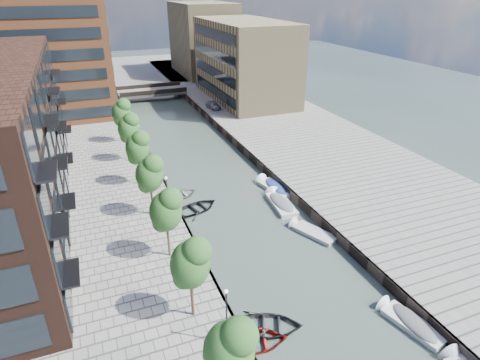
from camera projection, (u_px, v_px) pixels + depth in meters
water at (196, 155)px, 54.09m from camera, size 300.00×300.00×0.00m
quay_right at (301, 136)px, 59.18m from camera, size 20.00×140.00×1.00m
quay_wall_left at (151, 158)px, 51.85m from camera, size 0.25×140.00×1.00m
quay_wall_right at (238, 145)px, 55.90m from camera, size 0.25×140.00×1.00m
far_closure at (132, 71)px, 103.95m from camera, size 80.00×40.00×1.00m
apartment_block at (6, 143)px, 35.60m from camera, size 8.00×38.00×14.00m
tower at (41, 18)px, 62.28m from camera, size 18.00×18.00×30.00m
tan_block_near at (244, 60)px, 74.24m from camera, size 12.00×25.00×14.00m
tan_block_far at (203, 39)px, 95.50m from camera, size 12.00×20.00×16.00m
bridge at (152, 92)px, 80.19m from camera, size 13.00×6.00×1.30m
tree_0 at (229, 348)px, 18.89m from camera, size 2.50×2.50×5.95m
tree_1 at (190, 262)px, 24.74m from camera, size 2.50×2.50×5.95m
tree_2 at (166, 209)px, 30.58m from camera, size 2.50×2.50×5.95m
tree_3 at (149, 173)px, 36.42m from camera, size 2.50×2.50×5.95m
tree_4 at (137, 147)px, 42.26m from camera, size 2.50×2.50×5.95m
tree_5 at (128, 127)px, 48.10m from camera, size 2.50×2.50×5.95m
tree_6 at (121, 111)px, 53.95m from camera, size 2.50×2.50×5.95m
lamp_0 at (226, 311)px, 23.45m from camera, size 0.24×0.24×4.12m
lamp_1 at (167, 192)px, 36.81m from camera, size 0.24×0.24×4.12m
lamp_2 at (139, 137)px, 50.16m from camera, size 0.24×0.24×4.12m
sloop_1 at (268, 329)px, 26.78m from camera, size 5.71×4.98×0.99m
sloop_2 at (253, 344)px, 25.67m from camera, size 5.27×4.38×0.94m
sloop_3 at (179, 197)px, 43.35m from camera, size 4.99×4.09×0.90m
sloop_4 at (197, 210)px, 40.85m from camera, size 5.53×4.68×0.98m
motorboat_1 at (408, 321)px, 27.15m from camera, size 2.60×4.85×1.54m
motorboat_2 at (309, 232)px, 37.16m from camera, size 3.25×4.76×1.51m
motorboat_3 at (273, 187)px, 45.09m from camera, size 2.79×5.37×1.71m
motorboat_4 at (280, 202)px, 41.87m from camera, size 2.32×5.43×1.76m
car at (213, 105)px, 70.33m from camera, size 2.05×4.08×1.33m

